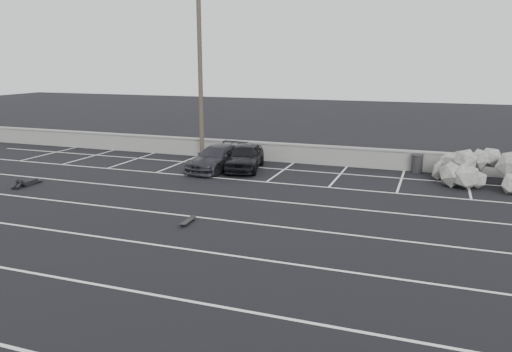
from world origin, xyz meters
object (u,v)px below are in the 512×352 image
at_px(car_left, 245,157).
at_px(riprap_pile, 479,172).
at_px(utility_pole, 200,74).
at_px(skateboard, 188,221).
at_px(car_right, 217,158).
at_px(person, 30,180).
at_px(trash_bin, 417,164).

bearing_deg(car_left, riprap_pile, -5.60).
distance_m(utility_pole, skateboard, 12.89).
height_order(car_right, riprap_pile, riprap_pile).
height_order(car_left, car_right, car_left).
bearing_deg(utility_pole, riprap_pile, -3.53).
xyz_separation_m(utility_pole, riprap_pile, (14.86, -0.92, -4.37)).
bearing_deg(car_right, riprap_pile, 13.29).
xyz_separation_m(person, skateboard, (9.58, -2.64, -0.13)).
bearing_deg(car_left, car_right, -169.40).
bearing_deg(skateboard, utility_pole, 110.40).
bearing_deg(utility_pole, car_right, -49.96).
xyz_separation_m(riprap_pile, person, (-19.68, -7.40, -0.33)).
distance_m(car_left, trash_bin, 8.89).
xyz_separation_m(car_right, riprap_pile, (12.80, 1.53, -0.09)).
relative_size(utility_pole, skateboard, 10.98).
xyz_separation_m(utility_pole, trash_bin, (12.01, 0.40, -4.43)).
bearing_deg(riprap_pile, car_left, -175.01).
bearing_deg(trash_bin, car_left, -164.91).
height_order(trash_bin, skateboard, trash_bin).
distance_m(car_right, skateboard, 8.95).
distance_m(riprap_pile, person, 21.03).
xyz_separation_m(car_left, car_right, (-1.37, -0.53, -0.06)).
height_order(car_right, person, car_right).
height_order(riprap_pile, person, riprap_pile).
bearing_deg(car_right, utility_pole, 136.50).
bearing_deg(utility_pole, car_left, -29.17).
relative_size(car_right, utility_pole, 0.45).
distance_m(car_right, trash_bin, 10.36).
height_order(trash_bin, person, trash_bin).
height_order(car_left, skateboard, car_left).
distance_m(car_left, utility_pole, 5.76).
bearing_deg(riprap_pile, utility_pole, 176.47).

